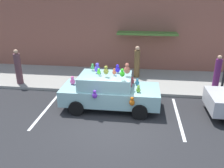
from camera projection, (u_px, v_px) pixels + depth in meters
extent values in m
plane|color=#262628|center=(113.00, 125.00, 9.24)|extent=(60.00, 60.00, 0.00)
cube|color=gray|center=(123.00, 80.00, 13.84)|extent=(24.00, 4.00, 0.15)
cube|color=brown|center=(127.00, 21.00, 14.69)|extent=(24.00, 0.30, 6.40)
cube|color=#49722D|center=(147.00, 33.00, 14.27)|extent=(3.60, 1.10, 0.12)
cube|color=silver|center=(178.00, 117.00, 9.86)|extent=(0.12, 3.60, 0.01)
cube|color=silver|center=(47.00, 109.00, 10.53)|extent=(0.12, 3.60, 0.01)
cube|color=#8EBCBE|center=(110.00, 94.00, 10.45)|extent=(4.27, 1.77, 0.68)
cube|color=#8EBCBE|center=(105.00, 81.00, 10.25)|extent=(2.22, 1.56, 0.56)
cylinder|color=black|center=(140.00, 94.00, 11.23)|extent=(0.64, 0.22, 0.64)
cylinder|color=black|center=(140.00, 112.00, 9.59)|extent=(0.64, 0.22, 0.64)
cylinder|color=black|center=(86.00, 92.00, 11.54)|extent=(0.64, 0.22, 0.64)
cylinder|color=black|center=(76.00, 108.00, 9.90)|extent=(0.64, 0.22, 0.64)
ellipsoid|color=#2F1FD9|center=(118.00, 70.00, 10.34)|extent=(0.21, 0.17, 0.25)
sphere|color=#2F1FD9|center=(118.00, 66.00, 10.28)|extent=(0.13, 0.13, 0.13)
ellipsoid|color=teal|center=(137.00, 83.00, 10.51)|extent=(0.18, 0.15, 0.22)
sphere|color=teal|center=(137.00, 80.00, 10.45)|extent=(0.12, 0.12, 0.12)
ellipsoid|color=#37D424|center=(122.00, 74.00, 9.40)|extent=(0.20, 0.16, 0.23)
sphere|color=#37D424|center=(122.00, 70.00, 9.34)|extent=(0.12, 0.12, 0.12)
ellipsoid|color=#5E4DF0|center=(97.00, 69.00, 10.30)|extent=(0.24, 0.20, 0.29)
sphere|color=#5E4DF0|center=(97.00, 65.00, 10.23)|extent=(0.16, 0.16, 0.16)
ellipsoid|color=#CA5A3C|center=(114.00, 72.00, 10.02)|extent=(0.16, 0.13, 0.19)
sphere|color=#CA5A3C|center=(114.00, 69.00, 9.97)|extent=(0.10, 0.10, 0.10)
ellipsoid|color=#5CEC35|center=(99.00, 72.00, 10.00)|extent=(0.16, 0.13, 0.18)
sphere|color=#5CEC35|center=(99.00, 69.00, 9.95)|extent=(0.10, 0.10, 0.10)
ellipsoid|color=#54CD62|center=(93.00, 67.00, 10.65)|extent=(0.16, 0.13, 0.19)
sphere|color=#54CD62|center=(92.00, 65.00, 10.60)|extent=(0.10, 0.10, 0.10)
ellipsoid|color=#9C5140|center=(127.00, 70.00, 9.86)|extent=(0.27, 0.22, 0.32)
sphere|color=#9C5140|center=(127.00, 65.00, 9.78)|extent=(0.17, 0.17, 0.17)
ellipsoid|color=#8A53ED|center=(88.00, 90.00, 9.73)|extent=(0.19, 0.16, 0.22)
sphere|color=#8A53ED|center=(88.00, 87.00, 9.67)|extent=(0.12, 0.12, 0.12)
ellipsoid|color=#C45E14|center=(132.00, 103.00, 9.39)|extent=(0.22, 0.18, 0.26)
sphere|color=#C45E14|center=(132.00, 99.00, 9.32)|extent=(0.14, 0.14, 0.14)
ellipsoid|color=olive|center=(106.00, 71.00, 9.81)|extent=(0.22, 0.18, 0.26)
sphere|color=olive|center=(106.00, 67.00, 9.74)|extent=(0.14, 0.14, 0.14)
ellipsoid|color=purple|center=(95.00, 96.00, 9.49)|extent=(0.21, 0.17, 0.24)
sphere|color=purple|center=(95.00, 92.00, 9.43)|extent=(0.13, 0.13, 0.13)
ellipsoid|color=#EC58A5|center=(73.00, 82.00, 10.59)|extent=(0.22, 0.18, 0.26)
sphere|color=#EC58A5|center=(72.00, 78.00, 10.53)|extent=(0.14, 0.14, 0.14)
ellipsoid|color=#964253|center=(130.00, 85.00, 10.24)|extent=(0.20, 0.16, 0.24)
sphere|color=#964253|center=(130.00, 81.00, 10.19)|extent=(0.13, 0.13, 0.13)
ellipsoid|color=#CC3E40|center=(132.00, 81.00, 10.71)|extent=(0.18, 0.15, 0.21)
sphere|color=#CC3E40|center=(132.00, 78.00, 10.65)|extent=(0.11, 0.11, 0.11)
ellipsoid|color=#6CAE34|center=(138.00, 90.00, 9.74)|extent=(0.18, 0.15, 0.21)
sphere|color=#6CAE34|center=(138.00, 87.00, 9.69)|extent=(0.12, 0.12, 0.12)
cylinder|color=black|center=(221.00, 100.00, 10.64)|extent=(0.64, 0.22, 0.64)
ellipsoid|color=beige|center=(129.00, 84.00, 12.45)|extent=(0.32, 0.27, 0.40)
sphere|color=beige|center=(129.00, 79.00, 12.35)|extent=(0.23, 0.23, 0.23)
sphere|color=beige|center=(127.00, 77.00, 12.33)|extent=(0.09, 0.09, 0.09)
sphere|color=beige|center=(130.00, 77.00, 12.31)|extent=(0.09, 0.09, 0.09)
cylinder|color=#5D215B|center=(217.00, 75.00, 11.97)|extent=(0.32, 0.32, 1.61)
sphere|color=tan|center=(220.00, 57.00, 11.63)|extent=(0.21, 0.21, 0.21)
cylinder|color=brown|center=(18.00, 69.00, 12.80)|extent=(0.35, 0.35, 1.67)
sphere|color=tan|center=(16.00, 52.00, 12.45)|extent=(0.23, 0.23, 0.23)
cylinder|color=brown|center=(137.00, 64.00, 13.82)|extent=(0.33, 0.33, 1.60)
sphere|color=tan|center=(138.00, 48.00, 13.49)|extent=(0.25, 0.25, 0.25)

